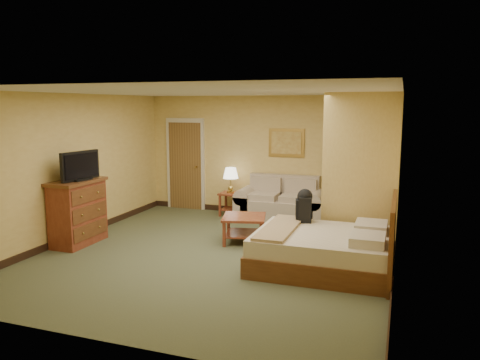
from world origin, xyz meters
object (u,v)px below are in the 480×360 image
at_px(coffee_table, 244,223).
at_px(bed, 328,250).
at_px(loveseat, 281,206).
at_px(dresser, 78,212).

height_order(coffee_table, bed, bed).
bearing_deg(loveseat, dresser, -136.03).
bearing_deg(dresser, bed, 1.72).
relative_size(coffee_table, bed, 0.44).
bearing_deg(bed, coffee_table, 150.43).
distance_m(loveseat, dresser, 4.05).
bearing_deg(bed, loveseat, 117.39).
xyz_separation_m(loveseat, bed, (1.39, -2.68, 0.00)).
height_order(dresser, bed, dresser).
distance_m(coffee_table, bed, 1.84).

